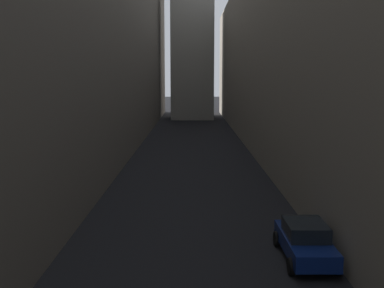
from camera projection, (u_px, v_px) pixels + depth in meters
ground_plane at (191, 159)px, 42.38m from camera, size 264.00×264.00×0.00m
building_block_left at (52, 25)px, 42.70m from camera, size 13.61×108.00×23.39m
building_block_right at (329, 52)px, 43.11m from camera, size 13.82×108.00×18.64m
parked_car_right_far at (303, 240)px, 18.94m from camera, size 1.88×4.46×1.53m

